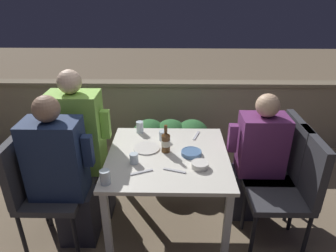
{
  "coord_description": "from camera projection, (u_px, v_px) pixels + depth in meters",
  "views": [
    {
      "loc": [
        0.04,
        -2.05,
        1.96
      ],
      "look_at": [
        0.0,
        0.07,
        0.94
      ],
      "focal_mm": 32.0,
      "sensor_mm": 36.0,
      "label": 1
    }
  ],
  "objects": [
    {
      "name": "beer_bottle",
      "position": [
        166.0,
        142.0,
        2.39
      ],
      "size": [
        0.07,
        0.07,
        0.24
      ],
      "color": "brown",
      "rests_on": "dining_table"
    },
    {
      "name": "bowl_1",
      "position": [
        200.0,
        165.0,
        2.21
      ],
      "size": [
        0.13,
        0.13,
        0.04
      ],
      "color": "silver",
      "rests_on": "dining_table"
    },
    {
      "name": "person_green_blouse",
      "position": [
        82.0,
        147.0,
        2.57
      ],
      "size": [
        0.5,
        0.26,
        1.37
      ],
      "color": "#282833",
      "rests_on": "ground_plane"
    },
    {
      "name": "glass_cup_3",
      "position": [
        163.0,
        136.0,
        2.59
      ],
      "size": [
        0.07,
        0.07,
        0.08
      ],
      "color": "silver",
      "rests_on": "dining_table"
    },
    {
      "name": "chair_right_far",
      "position": [
        280.0,
        161.0,
        2.58
      ],
      "size": [
        0.47,
        0.47,
        0.96
      ],
      "color": "#333338",
      "rests_on": "ground_plane"
    },
    {
      "name": "bowl_0",
      "position": [
        191.0,
        153.0,
        2.38
      ],
      "size": [
        0.16,
        0.16,
        0.03
      ],
      "color": "#4C709E",
      "rests_on": "dining_table"
    },
    {
      "name": "chair_left_near",
      "position": [
        37.0,
        182.0,
        2.31
      ],
      "size": [
        0.47,
        0.47,
        0.96
      ],
      "color": "#333338",
      "rests_on": "ground_plane"
    },
    {
      "name": "fork_1",
      "position": [
        196.0,
        135.0,
        2.67
      ],
      "size": [
        0.07,
        0.17,
        0.01
      ],
      "color": "silver",
      "rests_on": "dining_table"
    },
    {
      "name": "chair_left_far",
      "position": [
        60.0,
        158.0,
        2.62
      ],
      "size": [
        0.47,
        0.47,
        0.96
      ],
      "color": "#333338",
      "rests_on": "ground_plane"
    },
    {
      "name": "plate_0",
      "position": [
        147.0,
        148.0,
        2.47
      ],
      "size": [
        0.22,
        0.22,
        0.01
      ],
      "color": "silver",
      "rests_on": "dining_table"
    },
    {
      "name": "fork_0",
      "position": [
        142.0,
        172.0,
        2.16
      ],
      "size": [
        0.16,
        0.09,
        0.01
      ],
      "color": "silver",
      "rests_on": "dining_table"
    },
    {
      "name": "ground_plane",
      "position": [
        168.0,
        224.0,
        2.7
      ],
      "size": [
        16.0,
        16.0,
        0.0
      ],
      "primitive_type": "plane",
      "color": "#847056"
    },
    {
      "name": "person_navy_jumper",
      "position": [
        63.0,
        174.0,
        2.28
      ],
      "size": [
        0.49,
        0.26,
        1.28
      ],
      "color": "#282833",
      "rests_on": "ground_plane"
    },
    {
      "name": "dining_table",
      "position": [
        168.0,
        164.0,
        2.42
      ],
      "size": [
        0.96,
        0.96,
        0.72
      ],
      "color": "silver",
      "rests_on": "ground_plane"
    },
    {
      "name": "potted_plant",
      "position": [
        71.0,
        132.0,
        3.25
      ],
      "size": [
        0.4,
        0.4,
        0.8
      ],
      "color": "#9E5638",
      "rests_on": "ground_plane"
    },
    {
      "name": "glass_cup_1",
      "position": [
        140.0,
        127.0,
        2.72
      ],
      "size": [
        0.07,
        0.07,
        0.11
      ],
      "color": "silver",
      "rests_on": "dining_table"
    },
    {
      "name": "fork_2",
      "position": [
        174.0,
        171.0,
        2.18
      ],
      "size": [
        0.17,
        0.07,
        0.01
      ],
      "color": "silver",
      "rests_on": "dining_table"
    },
    {
      "name": "person_purple_stripe",
      "position": [
        255.0,
        159.0,
        2.57
      ],
      "size": [
        0.48,
        0.26,
        1.18
      ],
      "color": "#282833",
      "rests_on": "ground_plane"
    },
    {
      "name": "planter_hedge",
      "position": [
        171.0,
        144.0,
        3.31
      ],
      "size": [
        0.86,
        0.47,
        0.63
      ],
      "color": "brown",
      "rests_on": "ground_plane"
    },
    {
      "name": "chair_right_near",
      "position": [
        293.0,
        182.0,
        2.31
      ],
      "size": [
        0.47,
        0.47,
        0.96
      ],
      "color": "#333338",
      "rests_on": "ground_plane"
    },
    {
      "name": "glass_cup_0",
      "position": [
        105.0,
        177.0,
        2.02
      ],
      "size": [
        0.07,
        0.07,
        0.1
      ],
      "color": "silver",
      "rests_on": "dining_table"
    },
    {
      "name": "glass_cup_2",
      "position": [
        134.0,
        158.0,
        2.26
      ],
      "size": [
        0.07,
        0.07,
        0.08
      ],
      "color": "silver",
      "rests_on": "dining_table"
    },
    {
      "name": "parapet_wall",
      "position": [
        170.0,
        114.0,
        3.85
      ],
      "size": [
        9.0,
        0.18,
        0.87
      ],
      "color": "gray",
      "rests_on": "ground_plane"
    }
  ]
}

